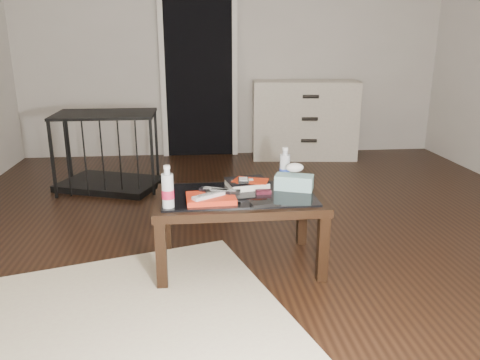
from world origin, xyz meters
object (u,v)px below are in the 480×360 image
object	(u,v)px
water_bottle_left	(168,187)
pet_crate	(109,164)
dresser	(304,120)
water_bottle_right	(285,166)
coffee_table	(239,204)
textbook	(247,184)
tissue_box	(294,182)

from	to	relation	value
water_bottle_left	pet_crate	bearing A→B (deg)	108.85
dresser	water_bottle_right	xyz separation A→B (m)	(-0.73, -2.54, 0.13)
pet_crate	water_bottle_left	distance (m)	2.05
coffee_table	textbook	size ratio (longest dim) A/B	4.00
coffee_table	tissue_box	distance (m)	0.37
coffee_table	tissue_box	xyz separation A→B (m)	(0.35, 0.06, 0.11)
dresser	textbook	distance (m)	2.78
textbook	tissue_box	xyz separation A→B (m)	(0.29, -0.07, 0.02)
pet_crate	tissue_box	world-z (taller)	pet_crate
coffee_table	pet_crate	distance (m)	2.03
dresser	water_bottle_right	bearing A→B (deg)	-99.70
pet_crate	tissue_box	bearing A→B (deg)	-29.00
water_bottle_left	water_bottle_right	world-z (taller)	same
pet_crate	water_bottle_right	world-z (taller)	pet_crate
dresser	tissue_box	world-z (taller)	dresser
dresser	pet_crate	bearing A→B (deg)	-148.07
water_bottle_left	dresser	bearing A→B (deg)	63.40
tissue_box	water_bottle_left	bearing A→B (deg)	-141.68
pet_crate	tissue_box	size ratio (longest dim) A/B	4.58
pet_crate	tissue_box	distance (m)	2.20
dresser	tissue_box	xyz separation A→B (m)	(-0.70, -2.67, 0.06)
coffee_table	tissue_box	bearing A→B (deg)	9.08
dresser	water_bottle_left	xyz separation A→B (m)	(-1.46, -2.92, 0.13)
pet_crate	water_bottle_right	bearing A→B (deg)	-27.42
coffee_table	dresser	size ratio (longest dim) A/B	0.80
water_bottle_left	water_bottle_right	size ratio (longest dim) A/B	1.00
pet_crate	textbook	size ratio (longest dim) A/B	4.21
dresser	pet_crate	xyz separation A→B (m)	(-2.11, -1.01, -0.22)
dresser	pet_crate	distance (m)	2.35
coffee_table	water_bottle_left	xyz separation A→B (m)	(-0.41, -0.19, 0.18)
coffee_table	water_bottle_right	bearing A→B (deg)	30.49
textbook	dresser	bearing A→B (deg)	58.10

